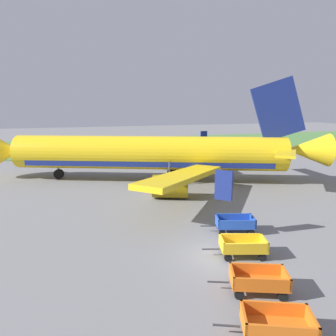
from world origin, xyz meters
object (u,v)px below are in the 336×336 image
at_px(airplane, 158,154).
at_px(baggage_cart_second_in_row, 258,280).
at_px(baggage_cart_fourth_in_row, 235,224).
at_px(baggage_cart_nearest, 277,325).
at_px(baggage_cart_third_in_row, 243,246).

height_order(airplane, baggage_cart_second_in_row, airplane).
height_order(baggage_cart_second_in_row, baggage_cart_fourth_in_row, same).
relative_size(airplane, baggage_cart_nearest, 10.17).
xyz_separation_m(baggage_cart_third_in_row, baggage_cart_fourth_in_row, (1.27, 3.12, 0.00)).
bearing_deg(airplane, baggage_cart_third_in_row, -90.97).
height_order(baggage_cart_nearest, baggage_cart_fourth_in_row, same).
distance_m(airplane, baggage_cart_nearest, 24.81).
xyz_separation_m(airplane, baggage_cart_second_in_row, (-1.46, -21.87, -2.45)).
distance_m(baggage_cart_second_in_row, baggage_cart_third_in_row, 3.43).
height_order(baggage_cart_nearest, baggage_cart_third_in_row, same).
relative_size(baggage_cart_nearest, baggage_cart_second_in_row, 1.00).
xyz_separation_m(airplane, baggage_cart_nearest, (-2.49, -24.56, -2.45)).
relative_size(airplane, baggage_cart_third_in_row, 10.01).
relative_size(baggage_cart_nearest, baggage_cart_fourth_in_row, 0.98).
relative_size(baggage_cart_second_in_row, baggage_cart_third_in_row, 0.99).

